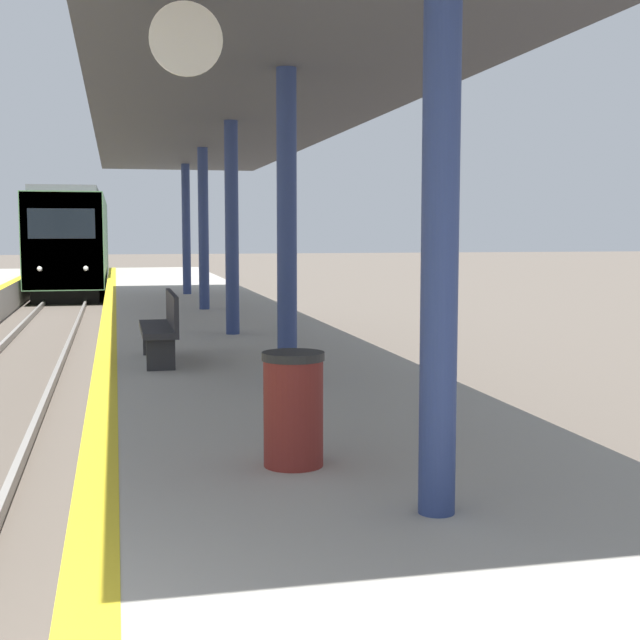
# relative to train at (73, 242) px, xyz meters

# --- Properties ---
(train) EXTENTS (2.83, 17.39, 4.27)m
(train) POSITION_rel_train_xyz_m (0.00, 0.00, 0.00)
(train) COLOR black
(train) RESTS_ON ground
(station_canopy) EXTENTS (4.45, 24.44, 3.73)m
(station_canopy) POSITION_rel_train_xyz_m (3.71, -26.07, 2.31)
(station_canopy) COLOR navy
(station_canopy) RESTS_ON platform_right
(trash_bin) EXTENTS (0.46, 0.46, 0.85)m
(trash_bin) POSITION_rel_train_xyz_m (3.06, -34.56, -0.82)
(trash_bin) COLOR maroon
(trash_bin) RESTS_ON platform_right
(bench) EXTENTS (0.44, 1.80, 0.92)m
(bench) POSITION_rel_train_xyz_m (2.40, -29.05, -0.76)
(bench) COLOR #28282D
(bench) RESTS_ON platform_right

